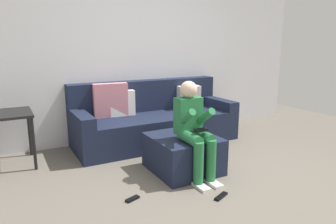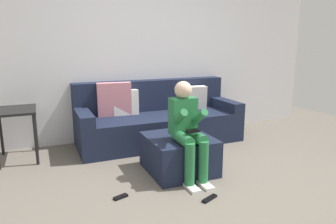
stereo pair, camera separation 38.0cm
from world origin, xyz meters
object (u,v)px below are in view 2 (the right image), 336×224
(person_seated, at_px, (188,127))
(side_table, at_px, (16,117))
(remote_near_ottoman, at_px, (210,199))
(ottoman, at_px, (179,154))
(couch_sectional, at_px, (157,120))
(remote_by_storage_bin, at_px, (121,197))

(person_seated, bearing_deg, side_table, 142.43)
(side_table, height_order, remote_near_ottoman, side_table)
(person_seated, bearing_deg, ottoman, 90.82)
(couch_sectional, xyz_separation_m, remote_by_storage_bin, (-0.97, -1.53, -0.32))
(person_seated, xyz_separation_m, remote_by_storage_bin, (-0.79, -0.17, -0.57))
(person_seated, distance_m, remote_near_ottoman, 0.77)
(side_table, relative_size, remote_by_storage_bin, 4.61)
(ottoman, xyz_separation_m, remote_near_ottoman, (-0.02, -0.74, -0.19))
(ottoman, distance_m, remote_by_storage_bin, 0.90)
(person_seated, bearing_deg, remote_near_ottoman, -92.49)
(ottoman, bearing_deg, remote_near_ottoman, -91.54)
(side_table, bearing_deg, couch_sectional, 1.07)
(person_seated, relative_size, remote_near_ottoman, 5.67)
(remote_by_storage_bin, bearing_deg, couch_sectional, 38.94)
(couch_sectional, xyz_separation_m, person_seated, (-0.18, -1.36, 0.24))
(ottoman, xyz_separation_m, person_seated, (0.00, -0.21, 0.37))
(couch_sectional, distance_m, person_seated, 1.40)
(side_table, distance_m, remote_by_storage_bin, 1.85)
(person_seated, relative_size, side_table, 1.61)
(ottoman, bearing_deg, remote_by_storage_bin, -154.28)
(person_seated, bearing_deg, couch_sectional, 82.64)
(remote_near_ottoman, bearing_deg, person_seated, 64.18)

